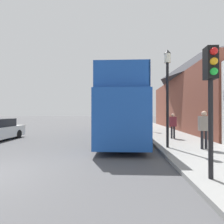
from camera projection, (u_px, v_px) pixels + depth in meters
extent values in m
plane|color=#4C4C4F|center=(94.00, 126.00, 25.88)|extent=(144.00, 144.00, 0.00)
cube|color=gray|center=(151.00, 127.00, 22.41)|extent=(3.69, 108.00, 0.14)
cube|color=brown|center=(200.00, 105.00, 19.01)|extent=(6.00, 18.64, 5.59)
pyramid|color=#2D2D33|center=(200.00, 66.00, 19.03)|extent=(6.00, 18.64, 2.88)
cube|color=#19479E|center=(121.00, 117.00, 12.68)|extent=(2.65, 11.39, 2.62)
cube|color=yellow|center=(121.00, 115.00, 12.11)|extent=(2.59, 6.28, 0.45)
cube|color=black|center=(121.00, 105.00, 12.68)|extent=(2.66, 10.48, 0.70)
cube|color=#19479E|center=(121.00, 98.00, 12.69)|extent=(2.63, 10.48, 0.10)
cube|color=#19479E|center=(104.00, 90.00, 12.74)|extent=(0.24, 10.44, 1.14)
cube|color=#19479E|center=(137.00, 89.00, 12.64)|extent=(0.24, 10.44, 1.14)
cube|color=#19479E|center=(122.00, 73.00, 7.51)|extent=(2.46, 0.11, 1.14)
cube|color=#19479E|center=(121.00, 96.00, 17.11)|extent=(2.49, 1.63, 1.14)
cylinder|color=black|center=(109.00, 127.00, 16.24)|extent=(0.30, 1.04, 1.04)
cylinder|color=black|center=(133.00, 128.00, 16.14)|extent=(0.30, 1.04, 1.04)
cylinder|color=black|center=(101.00, 138.00, 9.43)|extent=(0.30, 1.04, 1.04)
cylinder|color=black|center=(142.00, 138.00, 9.33)|extent=(0.30, 1.04, 1.04)
cube|color=navy|center=(128.00, 124.00, 20.36)|extent=(1.95, 4.15, 0.79)
cube|color=black|center=(128.00, 118.00, 20.25)|extent=(1.67, 2.02, 0.54)
cylinder|color=black|center=(120.00, 125.00, 21.66)|extent=(0.22, 0.66, 0.65)
cylinder|color=black|center=(134.00, 125.00, 21.61)|extent=(0.22, 0.66, 0.65)
cylinder|color=black|center=(121.00, 127.00, 19.12)|extent=(0.22, 0.66, 0.65)
cylinder|color=black|center=(136.00, 127.00, 19.07)|extent=(0.22, 0.66, 0.65)
cylinder|color=black|center=(18.00, 134.00, 12.99)|extent=(0.23, 0.61, 0.60)
cylinder|color=#232328|center=(202.00, 140.00, 8.31)|extent=(0.13, 0.13, 0.88)
cylinder|color=#232328|center=(206.00, 140.00, 8.30)|extent=(0.13, 0.13, 0.88)
cube|color=gray|center=(204.00, 123.00, 8.31)|extent=(0.47, 0.26, 0.69)
sphere|color=tan|center=(204.00, 114.00, 8.31)|extent=(0.24, 0.24, 0.24)
cylinder|color=#232328|center=(172.00, 132.00, 11.83)|extent=(0.12, 0.12, 0.81)
cylinder|color=#232328|center=(174.00, 132.00, 11.82)|extent=(0.12, 0.12, 0.81)
cube|color=maroon|center=(173.00, 122.00, 11.83)|extent=(0.44, 0.24, 0.65)
sphere|color=tan|center=(173.00, 115.00, 11.83)|extent=(0.22, 0.22, 0.22)
cylinder|color=black|center=(211.00, 129.00, 4.57)|extent=(0.12, 0.12, 2.60)
cube|color=black|center=(210.00, 63.00, 4.58)|extent=(0.28, 0.31, 0.85)
sphere|color=red|center=(214.00, 51.00, 4.41)|extent=(0.19, 0.19, 0.19)
sphere|color=orange|center=(214.00, 61.00, 4.41)|extent=(0.19, 0.19, 0.19)
sphere|color=green|center=(214.00, 71.00, 4.41)|extent=(0.19, 0.19, 0.19)
cylinder|color=black|center=(167.00, 105.00, 8.76)|extent=(0.13, 0.13, 4.25)
cylinder|color=silver|center=(167.00, 58.00, 8.77)|extent=(0.32, 0.32, 0.45)
cone|color=black|center=(167.00, 52.00, 8.77)|extent=(0.35, 0.35, 0.22)
cylinder|color=black|center=(144.00, 109.00, 17.34)|extent=(0.13, 0.13, 4.17)
cylinder|color=silver|center=(144.00, 86.00, 17.36)|extent=(0.32, 0.32, 0.45)
cone|color=black|center=(144.00, 83.00, 17.36)|extent=(0.35, 0.35, 0.22)
cylinder|color=black|center=(137.00, 111.00, 25.92)|extent=(0.13, 0.13, 4.19)
cylinder|color=silver|center=(137.00, 95.00, 25.93)|extent=(0.32, 0.32, 0.45)
cone|color=black|center=(137.00, 93.00, 25.93)|extent=(0.35, 0.35, 0.22)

